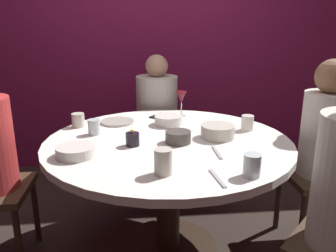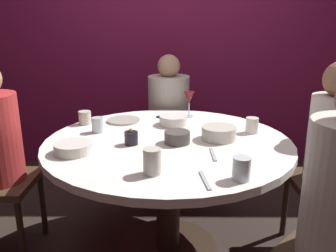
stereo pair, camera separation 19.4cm
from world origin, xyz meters
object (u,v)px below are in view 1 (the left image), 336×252
(dinner_plate, at_px, (117,122))
(bowl_salad_center, at_px, (218,131))
(candle_holder, at_px, (133,139))
(bowl_serving_large, at_px, (178,137))
(cup_by_left_diner, at_px, (163,162))
(bowl_sauce_side, at_px, (76,151))
(cup_near_candle, at_px, (94,127))
(cup_far_edge, at_px, (252,165))
(cup_center_front, at_px, (247,123))
(wine_glass, at_px, (181,98))
(cell_phone, at_px, (159,116))
(bowl_small_white, at_px, (168,120))
(seated_diner_right, at_px, (325,135))
(cup_by_right_diner, at_px, (78,120))
(seated_diner_back, at_px, (157,107))
(dining_table, at_px, (168,163))

(dinner_plate, distance_m, bowl_salad_center, 0.69)
(candle_holder, height_order, bowl_serving_large, candle_holder)
(bowl_serving_large, distance_m, cup_by_left_diner, 0.42)
(candle_holder, height_order, bowl_sauce_side, candle_holder)
(cup_near_candle, relative_size, cup_far_edge, 0.90)
(dinner_plate, xyz_separation_m, cup_center_front, (0.80, -0.24, 0.04))
(wine_glass, distance_m, cell_phone, 0.20)
(candle_holder, relative_size, bowl_small_white, 0.52)
(cell_phone, relative_size, cup_far_edge, 1.40)
(bowl_serving_large, bearing_deg, seated_diner_right, 3.62)
(wine_glass, xyz_separation_m, cup_by_right_diner, (-0.68, -0.19, -0.09))
(candle_holder, bearing_deg, bowl_small_white, 58.51)
(bowl_serving_large, distance_m, cup_by_right_diner, 0.69)
(cell_phone, xyz_separation_m, cup_by_left_diner, (-0.05, -0.96, 0.05))
(wine_glass, bearing_deg, bowl_sauce_side, -131.32)
(seated_diner_back, xyz_separation_m, cup_by_right_diner, (-0.54, -0.61, 0.07))
(cup_by_left_diner, bearing_deg, bowl_sauce_side, 148.66)
(dining_table, bearing_deg, cup_center_front, 14.97)
(dining_table, xyz_separation_m, bowl_small_white, (0.03, 0.30, 0.17))
(bowl_sauce_side, bearing_deg, cup_by_right_diner, 96.92)
(candle_holder, xyz_separation_m, cup_near_candle, (-0.22, 0.22, 0.01))
(bowl_salad_center, bearing_deg, dinner_plate, 148.06)
(cup_near_candle, bearing_deg, bowl_salad_center, -10.39)
(dinner_plate, distance_m, bowl_serving_large, 0.55)
(candle_holder, distance_m, wine_glass, 0.67)
(dinner_plate, bearing_deg, seated_diner_right, -16.81)
(candle_holder, relative_size, cup_center_front, 1.01)
(bowl_serving_large, height_order, bowl_salad_center, bowl_salad_center)
(cup_center_front, bearing_deg, bowl_sauce_side, -160.74)
(seated_diner_back, bearing_deg, cup_center_front, 32.36)
(bowl_sauce_side, xyz_separation_m, cup_by_right_diner, (-0.06, 0.51, 0.02))
(dining_table, xyz_separation_m, dinner_plate, (-0.30, 0.37, 0.15))
(dining_table, bearing_deg, seated_diner_back, 90.00)
(bowl_salad_center, distance_m, cup_by_left_diner, 0.58)
(cup_by_right_diner, relative_size, cup_center_front, 0.94)
(cup_near_candle, bearing_deg, cell_phone, 42.01)
(bowl_sauce_side, xyz_separation_m, cup_by_left_diner, (0.41, -0.25, 0.03))
(cell_phone, height_order, cup_near_candle, cup_near_candle)
(cell_phone, relative_size, cup_by_left_diner, 1.22)
(cup_by_right_diner, bearing_deg, seated_diner_back, 48.78)
(seated_diner_right, distance_m, bowl_small_white, 0.94)
(seated_diner_back, height_order, candle_holder, seated_diner_back)
(cup_near_candle, bearing_deg, candle_holder, -44.02)
(seated_diner_back, bearing_deg, bowl_small_white, 2.96)
(seated_diner_back, height_order, bowl_sauce_side, seated_diner_back)
(bowl_serving_large, bearing_deg, dining_table, 132.07)
(bowl_sauce_side, height_order, cup_by_right_diner, cup_by_right_diner)
(candle_holder, xyz_separation_m, dinner_plate, (-0.10, 0.45, -0.03))
(cup_near_candle, distance_m, cup_by_right_diner, 0.21)
(dining_table, xyz_separation_m, cup_by_right_diner, (-0.54, 0.31, 0.18))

